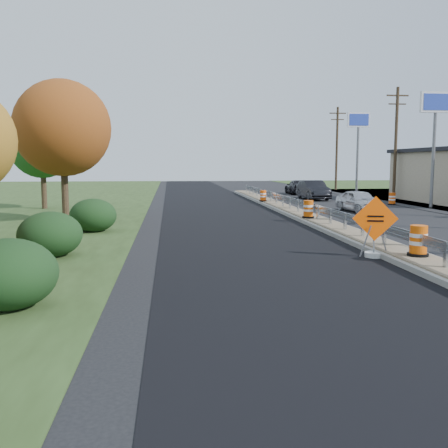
{
  "coord_description": "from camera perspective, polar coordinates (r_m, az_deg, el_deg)",
  "views": [
    {
      "loc": [
        -7.57,
        -16.78,
        3.09
      ],
      "look_at": [
        -5.8,
        -0.64,
        1.1
      ],
      "focal_mm": 40.0,
      "sensor_mm": 36.0,
      "label": 1
    }
  ],
  "objects": [
    {
      "name": "hedge_mid",
      "position": [
        17.39,
        -19.25,
        -1.1
      ],
      "size": [
        2.09,
        2.09,
        1.52
      ],
      "primitive_type": "ellipsoid",
      "color": "black",
      "rests_on": "ground"
    },
    {
      "name": "utility_pole_north",
      "position": [
        58.98,
        12.77,
        8.6
      ],
      "size": [
        1.9,
        0.26,
        9.4
      ],
      "color": "#473523",
      "rests_on": "ground"
    },
    {
      "name": "pylon_sign_mid",
      "position": [
        37.59,
        23.02,
        11.6
      ],
      "size": [
        2.2,
        0.3,
        7.9
      ],
      "color": "slate",
      "rests_on": "ground"
    },
    {
      "name": "caution_sign",
      "position": [
        17.09,
        16.81,
        -1.98
      ],
      "size": [
        1.44,
        0.61,
        2.02
      ],
      "rotation": [
        0.0,
        0.0,
        -0.23
      ],
      "color": "white",
      "rests_on": "ground"
    },
    {
      "name": "barrel_shoulder_far",
      "position": [
        49.82,
        11.28,
        3.82
      ],
      "size": [
        0.66,
        0.66,
        0.96
      ],
      "color": "black",
      "rests_on": "ground"
    },
    {
      "name": "guardrail",
      "position": [
        26.98,
        10.08,
        1.85
      ],
      "size": [
        0.1,
        46.15,
        0.72
      ],
      "color": "silver",
      "rests_on": "median"
    },
    {
      "name": "median",
      "position": [
        26.08,
        10.67,
        0.3
      ],
      "size": [
        1.6,
        55.0,
        0.23
      ],
      "color": "gray",
      "rests_on": "ground"
    },
    {
      "name": "barrel_median_far",
      "position": [
        37.77,
        4.49,
        3.22
      ],
      "size": [
        0.56,
        0.56,
        0.83
      ],
      "color": "black",
      "rests_on": "median"
    },
    {
      "name": "car_dark_mid",
      "position": [
        43.25,
        10.16,
        3.85
      ],
      "size": [
        1.78,
        4.95,
        1.62
      ],
      "primitive_type": "imported",
      "rotation": [
        0.0,
        0.0,
        0.01
      ],
      "color": "black",
      "rests_on": "ground"
    },
    {
      "name": "barrel_median_mid",
      "position": [
        26.51,
        9.61,
        1.65
      ],
      "size": [
        0.63,
        0.63,
        0.92
      ],
      "color": "black",
      "rests_on": "median"
    },
    {
      "name": "utility_pole_nmid",
      "position": [
        45.06,
        19.04,
        8.95
      ],
      "size": [
        1.9,
        0.26,
        9.4
      ],
      "color": "#473523",
      "rests_on": "ground"
    },
    {
      "name": "hedge_north",
      "position": [
        23.16,
        -14.73,
        0.98
      ],
      "size": [
        2.09,
        2.09,
        1.52
      ],
      "primitive_type": "ellipsoid",
      "color": "black",
      "rests_on": "ground"
    },
    {
      "name": "car_dark_far",
      "position": [
        50.6,
        8.4,
        4.2
      ],
      "size": [
        2.29,
        4.96,
        1.4
      ],
      "primitive_type": "imported",
      "rotation": [
        0.0,
        0.0,
        3.07
      ],
      "color": "black",
      "rests_on": "ground"
    },
    {
      "name": "pylon_sign_north",
      "position": [
        50.27,
        15.1,
        10.6
      ],
      "size": [
        2.2,
        0.3,
        7.9
      ],
      "color": "slate",
      "rests_on": "ground"
    },
    {
      "name": "ground",
      "position": [
        18.67,
        17.8,
        -2.88
      ],
      "size": [
        140.0,
        140.0,
        0.0
      ],
      "primitive_type": "plane",
      "color": "black",
      "rests_on": "ground"
    },
    {
      "name": "tree_near_back",
      "position": [
        35.81,
        -20.08,
        8.36
      ],
      "size": [
        4.29,
        4.29,
        6.37
      ],
      "color": "#473523",
      "rests_on": "ground"
    },
    {
      "name": "milled_overlay",
      "position": [
        27.15,
        0.5,
        0.46
      ],
      "size": [
        7.2,
        120.0,
        0.01
      ],
      "primitive_type": "cube",
      "color": "black",
      "rests_on": "ground"
    },
    {
      "name": "barrel_median_near",
      "position": [
        16.54,
        21.33,
        -1.85
      ],
      "size": [
        0.65,
        0.65,
        0.95
      ],
      "color": "black",
      "rests_on": "median"
    },
    {
      "name": "barrel_shoulder_mid",
      "position": [
        39.28,
        18.66,
        2.73
      ],
      "size": [
        0.61,
        0.61,
        0.9
      ],
      "color": "black",
      "rests_on": "ground"
    },
    {
      "name": "tree_near_red",
      "position": [
        27.39,
        -17.97,
        10.36
      ],
      "size": [
        4.95,
        4.95,
        7.35
      ],
      "color": "#473523",
      "rests_on": "ground"
    },
    {
      "name": "hedge_south",
      "position": [
        11.55,
        -23.48,
        -5.23
      ],
      "size": [
        2.09,
        2.09,
        1.52
      ],
      "primitive_type": "ellipsoid",
      "color": "black",
      "rests_on": "ground"
    },
    {
      "name": "car_silver",
      "position": [
        32.75,
        15.19,
        2.55
      ],
      "size": [
        2.1,
        4.27,
        1.4
      ],
      "primitive_type": "imported",
      "rotation": [
        0.0,
        0.0,
        0.11
      ],
      "color": "silver",
      "rests_on": "ground"
    }
  ]
}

